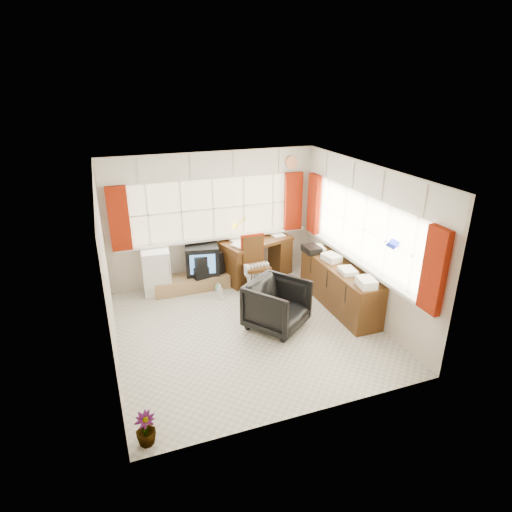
{
  "coord_description": "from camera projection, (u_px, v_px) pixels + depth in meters",
  "views": [
    {
      "loc": [
        -1.89,
        -5.53,
        3.7
      ],
      "look_at": [
        0.33,
        0.55,
        1.0
      ],
      "focal_mm": 30.0,
      "sensor_mm": 36.0,
      "label": 1
    }
  ],
  "objects": [
    {
      "name": "task_chair",
      "position": [
        254.0,
        262.0,
        7.88
      ],
      "size": [
        0.45,
        0.47,
        1.07
      ],
      "color": "black",
      "rests_on": "ground"
    },
    {
      "name": "spray_bottle_a",
      "position": [
        220.0,
        292.0,
        7.69
      ],
      "size": [
        0.12,
        0.12,
        0.29
      ],
      "primitive_type": "imported",
      "rotation": [
        0.0,
        0.0,
        -0.02
      ],
      "color": "silver",
      "rests_on": "ground"
    },
    {
      "name": "window_right",
      "position": [
        359.0,
        258.0,
        7.07
      ],
      "size": [
        0.12,
        3.7,
        3.6
      ],
      "color": "#FAF4C6",
      "rests_on": "room_walls"
    },
    {
      "name": "office_chair",
      "position": [
        277.0,
        305.0,
        6.74
      ],
      "size": [
        1.19,
        1.19,
        0.78
      ],
      "primitive_type": "imported",
      "rotation": [
        0.0,
        0.0,
        0.65
      ],
      "color": "black",
      "rests_on": "ground"
    },
    {
      "name": "radiator",
      "position": [
        258.0,
        282.0,
        7.85
      ],
      "size": [
        0.4,
        0.17,
        0.6
      ],
      "color": "white",
      "rests_on": "ground"
    },
    {
      "name": "credenza",
      "position": [
        339.0,
        285.0,
        7.38
      ],
      "size": [
        0.5,
        2.0,
        0.85
      ],
      "color": "#4C2C11",
      "rests_on": "ground"
    },
    {
      "name": "spray_bottle_b",
      "position": [
        218.0,
        287.0,
        7.96
      ],
      "size": [
        0.12,
        0.12,
        0.19
      ],
      "primitive_type": "imported",
      "rotation": [
        0.0,
        0.0,
        -0.49
      ],
      "color": "#91D8CB",
      "rests_on": "ground"
    },
    {
      "name": "ground",
      "position": [
        249.0,
        329.0,
        6.81
      ],
      "size": [
        4.0,
        4.0,
        0.0
      ],
      "primitive_type": "plane",
      "color": "beige",
      "rests_on": "ground"
    },
    {
      "name": "curtains",
      "position": [
        281.0,
        219.0,
        7.35
      ],
      "size": [
        3.83,
        3.83,
        1.15
      ],
      "color": "maroon",
      "rests_on": "room_walls"
    },
    {
      "name": "desk_lamp",
      "position": [
        244.0,
        224.0,
        8.31
      ],
      "size": [
        0.16,
        0.13,
        0.42
      ],
      "color": "yellow",
      "rests_on": "desk"
    },
    {
      "name": "window_back",
      "position": [
        215.0,
        235.0,
        8.14
      ],
      "size": [
        3.7,
        0.12,
        3.6
      ],
      "color": "#FAF4C6",
      "rests_on": "room_walls"
    },
    {
      "name": "file_tray",
      "position": [
        312.0,
        249.0,
        7.81
      ],
      "size": [
        0.29,
        0.36,
        0.12
      ],
      "primitive_type": "cube",
      "rotation": [
        0.0,
        0.0,
        0.05
      ],
      "color": "black",
      "rests_on": "credenza"
    },
    {
      "name": "mini_fridge",
      "position": [
        157.0,
        271.0,
        7.85
      ],
      "size": [
        0.53,
        0.54,
        0.84
      ],
      "color": "white",
      "rests_on": "ground"
    },
    {
      "name": "overhead_cabinets",
      "position": [
        284.0,
        172.0,
        7.11
      ],
      "size": [
        3.98,
        3.98,
        0.48
      ],
      "color": "silver",
      "rests_on": "room_walls"
    },
    {
      "name": "crt_tv",
      "position": [
        202.0,
        258.0,
        8.13
      ],
      "size": [
        0.7,
        0.67,
        0.56
      ],
      "color": "black",
      "rests_on": "tv_bench"
    },
    {
      "name": "hifi_stack",
      "position": [
        206.0,
        264.0,
        8.07
      ],
      "size": [
        0.68,
        0.53,
        0.43
      ],
      "color": "black",
      "rests_on": "tv_bench"
    },
    {
      "name": "desk",
      "position": [
        256.0,
        256.0,
        8.46
      ],
      "size": [
        1.52,
        1.06,
        0.83
      ],
      "color": "#4C2C11",
      "rests_on": "ground"
    },
    {
      "name": "room_walls",
      "position": [
        248.0,
        241.0,
        6.24
      ],
      "size": [
        4.0,
        4.0,
        4.0
      ],
      "color": "beige",
      "rests_on": "ground"
    },
    {
      "name": "tv_bench",
      "position": [
        191.0,
        283.0,
        8.08
      ],
      "size": [
        1.4,
        0.5,
        0.25
      ],
      "primitive_type": "cube",
      "color": "#A87C54",
      "rests_on": "ground"
    },
    {
      "name": "flower_vase",
      "position": [
        146.0,
        429.0,
        4.61
      ],
      "size": [
        0.28,
        0.28,
        0.4
      ],
      "primitive_type": "imported",
      "rotation": [
        0.0,
        0.0,
        -0.28
      ],
      "color": "black",
      "rests_on": "ground"
    }
  ]
}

